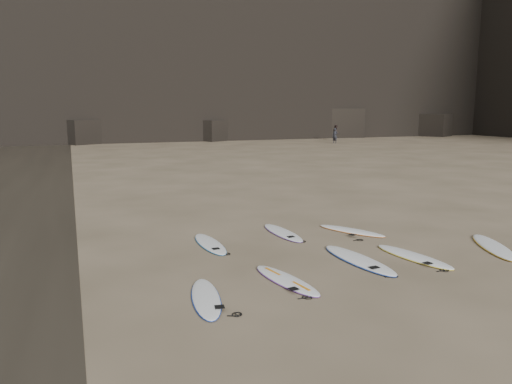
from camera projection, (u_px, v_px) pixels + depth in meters
ground at (376, 260)px, 12.49m from camera, size 240.00×240.00×0.00m
surfboard_0 at (206, 298)px, 9.92m from camera, size 0.90×2.30×0.08m
surfboard_1 at (286, 280)px, 10.94m from camera, size 0.97×2.37×0.08m
surfboard_2 at (359, 259)px, 12.38m from camera, size 0.88×2.82×0.10m
surfboard_3 at (414, 256)px, 12.66m from camera, size 0.99×2.51×0.09m
surfboard_4 at (494, 246)px, 13.54m from camera, size 1.68×2.64×0.09m
surfboard_5 at (210, 244)px, 13.84m from camera, size 0.63×2.35×0.08m
surfboard_6 at (283, 232)px, 15.07m from camera, size 0.67×2.39×0.09m
surfboard_7 at (352, 231)px, 15.30m from camera, size 1.56×2.24×0.08m
person_a at (335, 136)px, 52.80m from camera, size 0.64×0.70×1.60m
person_b at (336, 133)px, 56.54m from camera, size 1.03×1.08×1.77m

